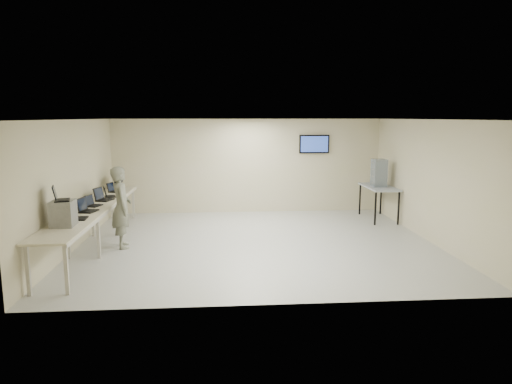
{
  "coord_description": "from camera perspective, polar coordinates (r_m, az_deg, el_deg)",
  "views": [
    {
      "loc": [
        -0.79,
        -10.1,
        2.86
      ],
      "look_at": [
        0.0,
        0.2,
        1.15
      ],
      "focal_mm": 32.0,
      "sensor_mm": 36.0,
      "label": 1
    }
  ],
  "objects": [
    {
      "name": "room",
      "position": [
        10.29,
        0.24,
        1.31
      ],
      "size": [
        8.01,
        7.01,
        2.81
      ],
      "color": "#B7B8A9",
      "rests_on": "ground"
    },
    {
      "name": "soldier",
      "position": [
        10.4,
        -16.47,
        -1.85
      ],
      "size": [
        0.6,
        0.75,
        1.8
      ],
      "primitive_type": "imported",
      "rotation": [
        0.0,
        0.0,
        1.86
      ],
      "color": "#545849",
      "rests_on": "ground"
    },
    {
      "name": "side_table",
      "position": [
        13.19,
        15.11,
        0.39
      ],
      "size": [
        0.73,
        1.57,
        0.94
      ],
      "color": "#979DA5",
      "rests_on": "ground"
    },
    {
      "name": "storage_bins",
      "position": [
        13.12,
        15.11,
        2.33
      ],
      "size": [
        0.36,
        0.4,
        0.76
      ],
      "color": "gray",
      "rests_on": "side_table"
    },
    {
      "name": "laptop_1",
      "position": [
        10.13,
        -20.51,
        -1.92
      ],
      "size": [
        0.39,
        0.43,
        0.3
      ],
      "rotation": [
        0.0,
        0.0,
        -0.22
      ],
      "color": "black",
      "rests_on": "workbench"
    },
    {
      "name": "laptop_5",
      "position": [
        12.57,
        -17.4,
        0.3
      ],
      "size": [
        0.36,
        0.38,
        0.25
      ],
      "rotation": [
        0.0,
        0.0,
        -0.35
      ],
      "color": "black",
      "rests_on": "workbench"
    },
    {
      "name": "laptop_2",
      "position": [
        10.73,
        -19.78,
        -1.33
      ],
      "size": [
        0.35,
        0.38,
        0.25
      ],
      "rotation": [
        0.0,
        0.0,
        -0.31
      ],
      "color": "black",
      "rests_on": "workbench"
    },
    {
      "name": "laptop_3",
      "position": [
        11.37,
        -18.65,
        -0.62
      ],
      "size": [
        0.43,
        0.47,
        0.31
      ],
      "rotation": [
        0.0,
        0.0,
        -0.28
      ],
      "color": "black",
      "rests_on": "workbench"
    },
    {
      "name": "equipment_box",
      "position": [
        8.95,
        -22.96,
        -2.48
      ],
      "size": [
        0.41,
        0.46,
        0.47
      ],
      "primitive_type": "cube",
      "rotation": [
        0.0,
        0.0,
        0.04
      ],
      "color": "slate",
      "rests_on": "workbench"
    },
    {
      "name": "monitor_near",
      "position": [
        12.86,
        -16.97,
        1.51
      ],
      "size": [
        0.21,
        0.48,
        0.48
      ],
      "color": "black",
      "rests_on": "workbench"
    },
    {
      "name": "laptop_4",
      "position": [
        11.84,
        -18.03,
        -0.26
      ],
      "size": [
        0.38,
        0.4,
        0.27
      ],
      "rotation": [
        0.0,
        0.0,
        0.33
      ],
      "color": "black",
      "rests_on": "workbench"
    },
    {
      "name": "monitor_far",
      "position": [
        13.26,
        -16.58,
        1.59
      ],
      "size": [
        0.18,
        0.42,
        0.41
      ],
      "color": "black",
      "rests_on": "workbench"
    },
    {
      "name": "laptop_on_box",
      "position": [
        8.91,
        -23.41,
        -0.57
      ],
      "size": [
        0.37,
        0.4,
        0.27
      ],
      "rotation": [
        0.0,
        0.0,
        0.28
      ],
      "color": "black",
      "rests_on": "equipment_box"
    },
    {
      "name": "laptop_0",
      "position": [
        9.48,
        -21.51,
        -2.74
      ],
      "size": [
        0.32,
        0.38,
        0.28
      ],
      "rotation": [
        0.0,
        0.0,
        0.09
      ],
      "color": "black",
      "rests_on": "workbench"
    },
    {
      "name": "workbench",
      "position": [
        10.67,
        -19.5,
        -2.13
      ],
      "size": [
        0.76,
        6.0,
        0.9
      ],
      "color": "beige",
      "rests_on": "ground"
    }
  ]
}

